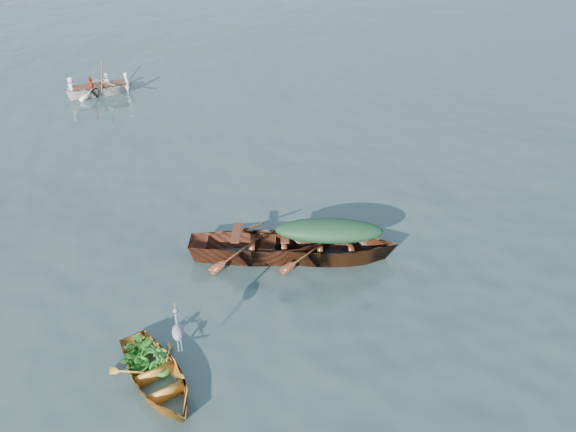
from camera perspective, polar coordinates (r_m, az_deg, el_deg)
name	(u,v)px	position (r m, az deg, el deg)	size (l,w,h in m)	color
ground	(278,295)	(12.86, -1.01, -8.07)	(140.00, 140.00, 0.00)	#314441
yellow_dinghy	(158,385)	(11.30, -13.07, -16.37)	(1.33, 3.06, 0.82)	orange
green_tarp_boat	(328,258)	(13.99, 4.06, -4.30)	(1.48, 4.76, 1.13)	#4C2711
open_wooden_boat	(261,257)	(14.01, -2.71, -4.20)	(1.52, 4.89, 1.17)	brown
rowed_boat	(102,95)	(25.38, -18.42, 11.61)	(1.15, 3.83, 0.89)	white
green_tarp_cover	(329,231)	(13.51, 4.20, -1.49)	(0.81, 2.62, 0.52)	#16361C
thwart_benches	(261,237)	(13.65, -2.78, -2.16)	(0.91, 2.44, 0.04)	#4F1D12
heron	(179,338)	(10.83, -11.04, -12.06)	(0.28, 0.40, 0.92)	gray
dinghy_weeds	(143,340)	(11.17, -14.54, -12.07)	(0.70, 0.90, 0.60)	#2A711D
rowers	(98,76)	(25.12, -18.75, 13.36)	(1.04, 2.68, 0.76)	white
oars	(99,84)	(25.23, -18.60, 12.61)	(2.60, 0.60, 0.06)	brown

